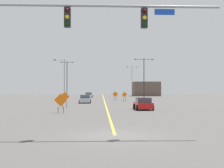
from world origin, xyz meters
The scene contains 15 objects.
ground centered at (0.00, 0.00, 0.00)m, with size 207.13×207.13×0.00m, color #4C4947.
road_centre_stripe centered at (0.00, 57.54, 0.00)m, with size 0.16×115.07×0.01m.
traffic_signal_assembly centered at (-2.63, -0.01, 5.59)m, with size 12.50×0.44×7.47m.
street_lamp_far_left centered at (8.66, 70.67, 5.27)m, with size 3.30×0.24×9.05m.
street_lamp_far_right centered at (-7.84, 40.01, 4.49)m, with size 2.16×0.24×8.09m.
street_lamp_near_right centered at (8.46, 45.45, 5.23)m, with size 4.15×0.24×8.82m.
street_lamp_near_left centered at (-8.90, 54.89, 5.24)m, with size 3.21×0.24×9.00m.
construction_sign_left_shoulder centered at (3.96, 41.22, 1.17)m, with size 1.09×0.06×1.84m.
construction_sign_median_near centered at (2.29, 44.27, 1.20)m, with size 1.20×0.25×1.91m.
construction_sign_right_shoulder centered at (-5.38, 21.91, 1.32)m, with size 1.25×0.12×2.07m.
construction_sign_right_lane centered at (-4.82, 14.12, 1.25)m, with size 1.36×0.06×2.01m.
car_red_distant centered at (4.26, 18.38, 0.66)m, with size 2.05×3.89×1.42m.
car_silver_near centered at (-3.40, 34.34, 0.65)m, with size 2.12×4.23×1.40m.
car_white_mid centered at (-4.01, 64.02, 0.64)m, with size 2.14×4.06×1.38m.
roadside_building_east centered at (14.40, 79.87, 2.34)m, with size 8.57×7.16×4.68m.
Camera 1 is at (-0.78, -15.50, 2.52)m, focal length 46.37 mm.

